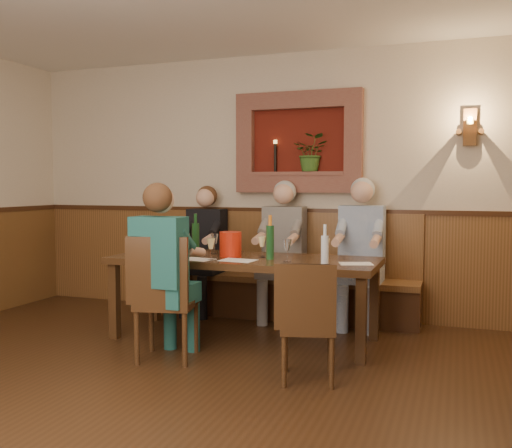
{
  "coord_description": "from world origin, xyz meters",
  "views": [
    {
      "loc": [
        1.81,
        -2.92,
        1.41
      ],
      "look_at": [
        0.1,
        1.9,
        1.05
      ],
      "focal_mm": 40.0,
      "sensor_mm": 36.0,
      "label": 1
    }
  ],
  "objects_px": {
    "chair_near_right": "(308,347)",
    "wine_bottle_green_b": "(196,238)",
    "bench": "(275,286)",
    "person_bench_left": "(204,261)",
    "person_bench_right": "(360,265)",
    "spittoon_bucket": "(231,244)",
    "water_bottle": "(325,250)",
    "chair_near_left": "(166,323)",
    "person_chair_front": "(165,287)",
    "dining_table": "(244,266)",
    "wine_bottle_green_a": "(270,241)",
    "person_bench_mid": "(282,262)"
  },
  "relations": [
    {
      "from": "dining_table",
      "to": "person_chair_front",
      "type": "xyz_separation_m",
      "value": [
        -0.38,
        -0.78,
        -0.09
      ]
    },
    {
      "from": "person_chair_front",
      "to": "wine_bottle_green_a",
      "type": "relative_size",
      "value": 3.67
    },
    {
      "from": "bench",
      "to": "person_bench_mid",
      "type": "distance_m",
      "value": 0.31
    },
    {
      "from": "chair_near_left",
      "to": "person_bench_left",
      "type": "relative_size",
      "value": 0.72
    },
    {
      "from": "person_bench_mid",
      "to": "person_bench_right",
      "type": "distance_m",
      "value": 0.81
    },
    {
      "from": "water_bottle",
      "to": "person_bench_mid",
      "type": "bearing_deg",
      "value": 121.3
    },
    {
      "from": "person_bench_mid",
      "to": "water_bottle",
      "type": "distance_m",
      "value": 1.41
    },
    {
      "from": "person_bench_mid",
      "to": "wine_bottle_green_b",
      "type": "bearing_deg",
      "value": -127.22
    },
    {
      "from": "dining_table",
      "to": "person_bench_left",
      "type": "height_order",
      "value": "person_bench_left"
    },
    {
      "from": "person_chair_front",
      "to": "water_bottle",
      "type": "distance_m",
      "value": 1.31
    },
    {
      "from": "person_bench_right",
      "to": "spittoon_bucket",
      "type": "distance_m",
      "value": 1.36
    },
    {
      "from": "person_chair_front",
      "to": "bench",
      "type": "bearing_deg",
      "value": 77.66
    },
    {
      "from": "person_bench_mid",
      "to": "water_bottle",
      "type": "bearing_deg",
      "value": -58.7
    },
    {
      "from": "chair_near_left",
      "to": "chair_near_right",
      "type": "relative_size",
      "value": 1.16
    },
    {
      "from": "wine_bottle_green_a",
      "to": "person_bench_mid",
      "type": "bearing_deg",
      "value": 100.37
    },
    {
      "from": "person_bench_right",
      "to": "wine_bottle_green_a",
      "type": "bearing_deg",
      "value": -126.33
    },
    {
      "from": "person_bench_right",
      "to": "person_chair_front",
      "type": "bearing_deg",
      "value": -128.62
    },
    {
      "from": "water_bottle",
      "to": "wine_bottle_green_a",
      "type": "bearing_deg",
      "value": 151.84
    },
    {
      "from": "dining_table",
      "to": "wine_bottle_green_a",
      "type": "xyz_separation_m",
      "value": [
        0.26,
        -0.04,
        0.23
      ]
    },
    {
      "from": "person_chair_front",
      "to": "wine_bottle_green_a",
      "type": "height_order",
      "value": "person_chair_front"
    },
    {
      "from": "water_bottle",
      "to": "person_chair_front",
      "type": "bearing_deg",
      "value": -160.0
    },
    {
      "from": "bench",
      "to": "chair_near_right",
      "type": "bearing_deg",
      "value": -65.71
    },
    {
      "from": "spittoon_bucket",
      "to": "water_bottle",
      "type": "height_order",
      "value": "water_bottle"
    },
    {
      "from": "wine_bottle_green_b",
      "to": "water_bottle",
      "type": "relative_size",
      "value": 1.13
    },
    {
      "from": "water_bottle",
      "to": "bench",
      "type": "bearing_deg",
      "value": 122.55
    },
    {
      "from": "person_chair_front",
      "to": "wine_bottle_green_b",
      "type": "xyz_separation_m",
      "value": [
        -0.12,
        0.82,
        0.32
      ]
    },
    {
      "from": "chair_near_right",
      "to": "wine_bottle_green_b",
      "type": "height_order",
      "value": "wine_bottle_green_b"
    },
    {
      "from": "person_bench_mid",
      "to": "wine_bottle_green_a",
      "type": "height_order",
      "value": "person_bench_mid"
    },
    {
      "from": "wine_bottle_green_a",
      "to": "chair_near_left",
      "type": "bearing_deg",
      "value": -131.31
    },
    {
      "from": "person_bench_mid",
      "to": "wine_bottle_green_a",
      "type": "distance_m",
      "value": 0.95
    },
    {
      "from": "person_bench_right",
      "to": "person_chair_front",
      "type": "relative_size",
      "value": 1.04
    },
    {
      "from": "person_bench_mid",
      "to": "wine_bottle_green_b",
      "type": "height_order",
      "value": "person_bench_mid"
    },
    {
      "from": "chair_near_left",
      "to": "wine_bottle_green_a",
      "type": "xyz_separation_m",
      "value": [
        0.64,
        0.72,
        0.62
      ]
    },
    {
      "from": "person_chair_front",
      "to": "water_bottle",
      "type": "height_order",
      "value": "person_chair_front"
    },
    {
      "from": "person_chair_front",
      "to": "spittoon_bucket",
      "type": "bearing_deg",
      "value": 72.31
    },
    {
      "from": "wine_bottle_green_b",
      "to": "person_bench_left",
      "type": "bearing_deg",
      "value": 109.85
    },
    {
      "from": "person_bench_left",
      "to": "person_bench_right",
      "type": "relative_size",
      "value": 0.94
    },
    {
      "from": "person_bench_left",
      "to": "wine_bottle_green_b",
      "type": "bearing_deg",
      "value": -70.15
    },
    {
      "from": "spittoon_bucket",
      "to": "water_bottle",
      "type": "bearing_deg",
      "value": -19.88
    },
    {
      "from": "water_bottle",
      "to": "person_bench_left",
      "type": "bearing_deg",
      "value": 143.67
    },
    {
      "from": "wine_bottle_green_b",
      "to": "person_bench_mid",
      "type": "bearing_deg",
      "value": 52.78
    },
    {
      "from": "person_bench_right",
      "to": "person_bench_left",
      "type": "bearing_deg",
      "value": 179.91
    },
    {
      "from": "bench",
      "to": "chair_near_left",
      "type": "height_order",
      "value": "bench"
    },
    {
      "from": "dining_table",
      "to": "water_bottle",
      "type": "distance_m",
      "value": 0.91
    },
    {
      "from": "chair_near_left",
      "to": "person_chair_front",
      "type": "relative_size",
      "value": 0.71
    },
    {
      "from": "spittoon_bucket",
      "to": "dining_table",
      "type": "bearing_deg",
      "value": -0.45
    },
    {
      "from": "chair_near_left",
      "to": "spittoon_bucket",
      "type": "bearing_deg",
      "value": 59.6
    },
    {
      "from": "bench",
      "to": "chair_near_right",
      "type": "relative_size",
      "value": 3.47
    },
    {
      "from": "chair_near_right",
      "to": "spittoon_bucket",
      "type": "height_order",
      "value": "spittoon_bucket"
    },
    {
      "from": "person_bench_mid",
      "to": "water_bottle",
      "type": "xyz_separation_m",
      "value": [
        0.72,
        -1.18,
        0.29
      ]
    }
  ]
}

